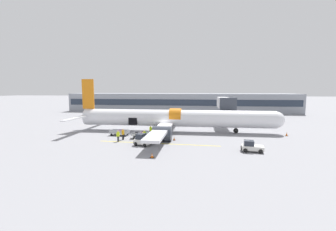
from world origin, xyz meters
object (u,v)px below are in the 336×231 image
baggage_tug_lead (143,140)px  baggage_cart_loading (141,135)px  baggage_cart_queued (120,133)px  ground_crew_loader_a (123,134)px  baggage_tug_mid (251,147)px  ground_crew_driver (144,136)px  airplane (173,119)px  ground_crew_supervisor (151,130)px  ground_crew_helper (163,131)px  ground_crew_loader_b (118,136)px

baggage_tug_lead → baggage_cart_loading: baggage_tug_lead is taller
baggage_cart_queued → ground_crew_loader_a: 3.78m
baggage_cart_loading → baggage_tug_mid: bearing=-19.8°
ground_crew_loader_a → ground_crew_driver: ground_crew_loader_a is taller
baggage_cart_loading → ground_crew_loader_a: bearing=-151.0°
airplane → ground_crew_driver: (-3.53, -9.11, -1.62)m
airplane → ground_crew_loader_a: size_ratio=22.13×
baggage_cart_queued → ground_crew_supervisor: (5.59, 0.32, 0.49)m
baggage_tug_lead → baggage_cart_loading: bearing=108.0°
ground_crew_loader_a → ground_crew_supervisor: (3.86, 3.65, 0.00)m
baggage_cart_queued → ground_crew_loader_a: (1.73, -3.33, 0.49)m
baggage_tug_lead → ground_crew_loader_a: size_ratio=1.54×
airplane → baggage_tug_mid: 17.69m
baggage_tug_mid → ground_crew_helper: 15.54m
airplane → ground_crew_helper: bearing=-104.0°
ground_crew_helper → ground_crew_loader_a: bearing=-149.4°
baggage_cart_queued → ground_crew_helper: bearing=2.3°
baggage_tug_mid → baggage_cart_queued: bearing=159.4°
baggage_tug_mid → ground_crew_loader_b: (-19.64, 3.11, 0.31)m
airplane → ground_crew_loader_a: 11.14m
ground_crew_loader_a → ground_crew_driver: 3.89m
baggage_cart_queued → ground_crew_driver: ground_crew_driver is taller
ground_crew_loader_a → ground_crew_helper: (6.17, 3.65, -0.07)m
baggage_tug_lead → ground_crew_loader_a: (-4.10, 3.14, 0.25)m
ground_crew_driver → ground_crew_loader_a: bearing=167.2°
baggage_cart_loading → ground_crew_helper: 4.20m
baggage_tug_mid → ground_crew_supervisor: ground_crew_supervisor is taller
baggage_tug_mid → ground_crew_helper: ground_crew_helper is taller
baggage_cart_loading → baggage_cart_queued: baggage_cart_loading is taller
ground_crew_loader_b → baggage_tug_lead: bearing=-20.8°
baggage_cart_queued → ground_crew_supervisor: 5.62m
baggage_cart_queued → baggage_cart_loading: bearing=-23.5°
baggage_cart_loading → ground_crew_loader_b: 4.13m
baggage_tug_mid → ground_crew_driver: size_ratio=1.66×
ground_crew_loader_a → ground_crew_supervisor: ground_crew_supervisor is taller
ground_crew_driver → ground_crew_supervisor: size_ratio=0.99×
ground_crew_loader_a → ground_crew_driver: size_ratio=1.00×
baggage_cart_loading → ground_crew_helper: size_ratio=2.38×
baggage_cart_loading → ground_crew_supervisor: bearing=60.4°
ground_crew_loader_b → ground_crew_supervisor: size_ratio=0.98×
airplane → baggage_tug_mid: airplane is taller
airplane → baggage_tug_mid: bearing=-46.9°
ground_crew_helper → ground_crew_driver: bearing=-117.8°
baggage_cart_loading → ground_crew_helper: (3.56, 2.20, 0.34)m
baggage_tug_lead → baggage_tug_mid: 15.32m
baggage_tug_lead → ground_crew_helper: 7.10m
baggage_cart_loading → baggage_cart_queued: size_ratio=0.93×
ground_crew_loader_a → ground_crew_helper: size_ratio=1.08×
baggage_cart_loading → ground_crew_driver: (1.18, -2.31, 0.40)m
airplane → baggage_cart_loading: size_ratio=9.99×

